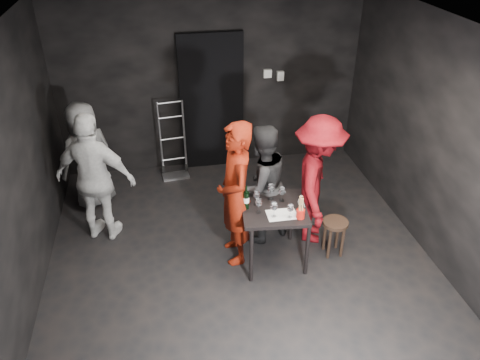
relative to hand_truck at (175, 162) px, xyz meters
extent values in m
cube|color=black|center=(0.63, -2.22, -0.22)|extent=(4.50, 5.00, 0.02)
cube|color=silver|center=(0.63, -2.22, 2.48)|extent=(4.50, 5.00, 0.02)
cube|color=black|center=(0.63, 0.28, 1.13)|extent=(4.50, 0.04, 2.70)
cube|color=black|center=(-1.62, -2.22, 1.13)|extent=(0.04, 5.00, 2.70)
cube|color=black|center=(2.88, -2.22, 1.13)|extent=(0.04, 5.00, 2.70)
cube|color=black|center=(0.63, 0.22, 0.83)|extent=(0.95, 0.10, 2.10)
cube|color=#B7B7B2|center=(1.48, 0.23, 1.23)|extent=(0.12, 0.06, 0.12)
cube|color=#B7B7B2|center=(1.68, 0.23, 1.18)|extent=(0.10, 0.06, 0.14)
cylinder|color=#B2B2B7|center=(-0.18, 0.04, 0.38)|extent=(0.03, 0.03, 1.20)
cylinder|color=#B2B2B7|center=(0.18, 0.04, 0.38)|extent=(0.03, 0.03, 1.20)
cube|color=#B2B2B7|center=(0.00, -0.08, -0.20)|extent=(0.40, 0.22, 0.03)
cylinder|color=black|center=(-0.18, 0.07, -0.14)|extent=(0.04, 0.16, 0.16)
cylinder|color=black|center=(0.18, 0.07, -0.14)|extent=(0.04, 0.16, 0.16)
cube|color=black|center=(1.00, -2.20, 0.51)|extent=(0.72, 0.72, 0.04)
cylinder|color=black|center=(0.68, -2.52, 0.14)|extent=(0.04, 0.04, 0.71)
cylinder|color=black|center=(1.32, -2.52, 0.14)|extent=(0.04, 0.04, 0.71)
cylinder|color=black|center=(0.68, -1.88, 0.14)|extent=(0.04, 0.04, 0.71)
cylinder|color=black|center=(1.32, -1.88, 0.14)|extent=(0.04, 0.04, 0.71)
cylinder|color=black|center=(1.75, -2.23, 0.23)|extent=(0.30, 0.30, 0.04)
cylinder|color=black|center=(1.83, -2.15, -0.01)|extent=(0.04, 0.04, 0.41)
cylinder|color=black|center=(1.67, -2.15, -0.01)|extent=(0.04, 0.04, 0.41)
cylinder|color=black|center=(1.67, -2.31, -0.01)|extent=(0.04, 0.04, 0.41)
cylinder|color=black|center=(1.83, -2.31, -0.01)|extent=(0.04, 0.04, 0.41)
imported|color=maroon|center=(0.59, -2.05, 0.80)|extent=(0.52, 0.76, 2.03)
imported|color=black|center=(0.96, -1.73, 0.56)|extent=(0.86, 0.67, 1.56)
imported|color=maroon|center=(1.62, -1.86, 0.68)|extent=(0.89, 1.28, 1.80)
imported|color=white|center=(-0.98, -1.36, 0.72)|extent=(1.21, 0.87, 1.88)
imported|color=slate|center=(-1.16, -0.57, 0.52)|extent=(0.82, 0.74, 1.49)
cube|color=white|center=(1.05, -2.35, 0.53)|extent=(0.33, 0.22, 0.00)
cylinder|color=black|center=(0.69, -2.15, 0.63)|extent=(0.07, 0.07, 0.20)
cylinder|color=black|center=(0.69, -2.15, 0.78)|extent=(0.03, 0.03, 0.08)
cylinder|color=white|center=(0.69, -2.15, 0.64)|extent=(0.07, 0.07, 0.07)
cylinder|color=red|center=(1.23, -2.44, 0.58)|extent=(0.09, 0.09, 0.10)
camera|label=1|loc=(-0.16, -6.34, 3.53)|focal=35.00mm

